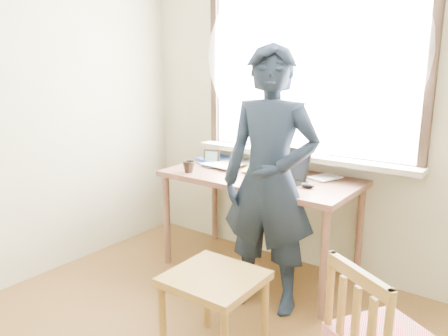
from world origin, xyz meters
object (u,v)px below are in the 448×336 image
Objects in this scene: mug_dark at (189,167)px; mug_white at (264,164)px; desk at (260,186)px; work_chair at (214,288)px; laptop at (283,173)px; person at (270,182)px.

mug_white is at bearing 44.81° from mug_dark.
desk is 2.98× the size of work_chair.
laptop is 0.23× the size of person.
mug_white is (-0.07, 0.17, 0.13)m from desk.
desk is 12.03× the size of mug_white.
person is (0.31, -0.37, 0.16)m from desk.
person reaches higher than desk.
desk is 0.85× the size of person.
mug_dark is 0.81m from person.
laptop is 0.35m from mug_white.
desk is 15.38× the size of mug_dark.
person reaches higher than laptop.
mug_dark is 1.23m from work_chair.
laptop is at bearing 93.13° from person.
laptop reaches higher than desk.
mug_white is 0.66m from person.
person is at bearing -75.36° from laptop.
work_chair is (0.14, -1.00, -0.43)m from laptop.
desk is 0.57m from mug_dark.
work_chair is at bearing -42.00° from mug_dark.
mug_dark is (-0.72, -0.23, -0.01)m from laptop.
desk reaches higher than work_chair.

